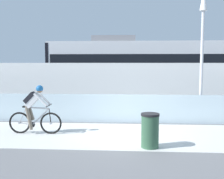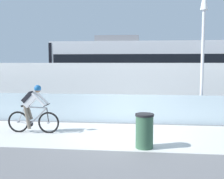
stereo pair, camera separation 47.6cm
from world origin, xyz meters
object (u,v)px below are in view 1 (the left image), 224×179
at_px(tram, 149,70).
at_px(lamp_post_antenna, 202,38).
at_px(cyclist_on_bike, 35,110).
at_px(trash_bin, 150,131).

bearing_deg(tram, lamp_post_antenna, -69.96).
bearing_deg(cyclist_on_bike, tram, 58.75).
relative_size(tram, cyclist_on_bike, 6.25).
height_order(lamp_post_antenna, trash_bin, lamp_post_antenna).
distance_m(tram, lamp_post_antenna, 5.19).
bearing_deg(tram, trash_bin, -93.40).
xyz_separation_m(tram, cyclist_on_bike, (-4.16, -6.85, -1.09)).
bearing_deg(trash_bin, lamp_post_antenna, 57.14).
distance_m(lamp_post_antenna, trash_bin, 4.93).
xyz_separation_m(lamp_post_antenna, trash_bin, (-2.20, -3.40, -2.81)).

